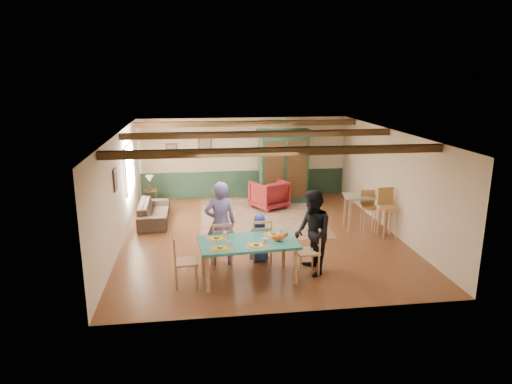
{
  "coord_description": "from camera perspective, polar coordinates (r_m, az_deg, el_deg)",
  "views": [
    {
      "loc": [
        -1.62,
        -11.16,
        4.11
      ],
      "look_at": [
        -0.11,
        0.13,
        1.15
      ],
      "focal_mm": 32.0,
      "sensor_mm": 36.0,
      "label": 1
    }
  ],
  "objects": [
    {
      "name": "armchair",
      "position": [
        14.29,
        1.65,
        -0.29
      ],
      "size": [
        1.31,
        1.32,
        0.89
      ],
      "primitive_type": "imported",
      "rotation": [
        0.0,
        0.0,
        -2.65
      ],
      "color": "#531017",
      "rests_on": "floor"
    },
    {
      "name": "table_lamp",
      "position": [
        14.83,
        -13.14,
        1.11
      ],
      "size": [
        0.29,
        0.29,
        0.48
      ],
      "primitive_type": null,
      "rotation": [
        0.0,
        0.0,
        -0.1
      ],
      "color": "#C6B580",
      "rests_on": "end_table"
    },
    {
      "name": "person_man",
      "position": [
        9.98,
        -4.47,
        -3.97
      ],
      "size": [
        0.72,
        0.51,
        1.89
      ],
      "primitive_type": "imported",
      "rotation": [
        0.0,
        0.0,
        3.22
      ],
      "color": "#685999",
      "rests_on": "floor"
    },
    {
      "name": "cat",
      "position": [
        9.27,
        2.81,
        -5.58
      ],
      "size": [
        0.41,
        0.18,
        0.2
      ],
      "primitive_type": null,
      "rotation": [
        0.0,
        0.0,
        0.08
      ],
      "color": "orange",
      "rests_on": "dining_table"
    },
    {
      "name": "armoire",
      "position": [
        14.85,
        3.46,
        3.22
      ],
      "size": [
        1.71,
        0.73,
        2.39
      ],
      "primitive_type": "cube",
      "rotation": [
        0.0,
        0.0,
        0.03
      ],
      "color": "#163728",
      "rests_on": "floor"
    },
    {
      "name": "picture_back_a",
      "position": [
        15.31,
        -6.39,
        5.8
      ],
      "size": [
        0.45,
        0.04,
        0.55
      ],
      "primitive_type": null,
      "color": "gray",
      "rests_on": "wall_back"
    },
    {
      "name": "wall_right",
      "position": [
        12.58,
        16.59,
        1.28
      ],
      "size": [
        0.02,
        8.0,
        2.7
      ],
      "primitive_type": "cube",
      "color": "beige",
      "rests_on": "floor"
    },
    {
      "name": "picture_left_wall",
      "position": [
        10.97,
        -17.16,
        1.49
      ],
      "size": [
        0.04,
        0.42,
        0.52
      ],
      "primitive_type": null,
      "color": "gray",
      "rests_on": "wall_left"
    },
    {
      "name": "place_setting_far_right",
      "position": [
        9.63,
        2.21,
        -5.06
      ],
      "size": [
        0.46,
        0.36,
        0.11
      ],
      "primitive_type": null,
      "rotation": [
        0.0,
        0.0,
        0.08
      ],
      "color": "gold",
      "rests_on": "dining_table"
    },
    {
      "name": "wall_left",
      "position": [
        11.65,
        -16.7,
        0.23
      ],
      "size": [
        0.02,
        8.0,
        2.7
      ],
      "primitive_type": "cube",
      "color": "beige",
      "rests_on": "floor"
    },
    {
      "name": "person_woman",
      "position": [
        9.59,
        7.09,
        -5.08
      ],
      "size": [
        0.75,
        0.93,
        1.81
      ],
      "primitive_type": "imported",
      "rotation": [
        0.0,
        0.0,
        -1.49
      ],
      "color": "black",
      "rests_on": "floor"
    },
    {
      "name": "ceiling",
      "position": [
        11.36,
        0.62,
        7.43
      ],
      "size": [
        7.0,
        8.0,
        0.02
      ],
      "primitive_type": "cube",
      "color": "silver",
      "rests_on": "wall_back"
    },
    {
      "name": "bar_stool_right",
      "position": [
        12.17,
        16.16,
        -2.6
      ],
      "size": [
        0.49,
        0.53,
        1.28
      ],
      "primitive_type": null,
      "rotation": [
        0.0,
        0.0,
        0.08
      ],
      "color": "tan",
      "rests_on": "floor"
    },
    {
      "name": "ceiling_beam_back",
      "position": [
        14.33,
        -1.12,
        8.56
      ],
      "size": [
        6.95,
        0.16,
        0.16
      ],
      "primitive_type": "cube",
      "color": "#32200E",
      "rests_on": "ceiling"
    },
    {
      "name": "counter_table",
      "position": [
        12.66,
        13.53,
        -2.51
      ],
      "size": [
        1.21,
        0.77,
        0.96
      ],
      "primitive_type": null,
      "rotation": [
        0.0,
        0.0,
        -0.09
      ],
      "color": "#C3BA98",
      "rests_on": "floor"
    },
    {
      "name": "bar_stool_left",
      "position": [
        12.4,
        13.9,
        -2.48
      ],
      "size": [
        0.45,
        0.49,
        1.13
      ],
      "primitive_type": null,
      "rotation": [
        0.0,
        0.0,
        -0.12
      ],
      "color": "tan",
      "rests_on": "floor"
    },
    {
      "name": "dining_chair_end_left",
      "position": [
        9.24,
        -8.77,
        -8.48
      ],
      "size": [
        0.52,
        0.5,
        1.04
      ],
      "primitive_type": null,
      "rotation": [
        0.0,
        0.0,
        1.65
      ],
      "color": "tan",
      "rests_on": "floor"
    },
    {
      "name": "window_left",
      "position": [
        13.24,
        -15.54,
        2.88
      ],
      "size": [
        0.06,
        1.6,
        1.3
      ],
      "primitive_type": null,
      "color": "white",
      "rests_on": "wall_left"
    },
    {
      "name": "picture_back_b",
      "position": [
        15.35,
        -10.5,
        5.1
      ],
      "size": [
        0.38,
        0.04,
        0.48
      ],
      "primitive_type": null,
      "color": "gray",
      "rests_on": "wall_back"
    },
    {
      "name": "dining_chair_far_left",
      "position": [
        10.04,
        -4.36,
        -6.43
      ],
      "size": [
        0.5,
        0.52,
        1.04
      ],
      "primitive_type": null,
      "rotation": [
        0.0,
        0.0,
        3.22
      ],
      "color": "tan",
      "rests_on": "floor"
    },
    {
      "name": "dining_table",
      "position": [
        9.43,
        -0.99,
        -8.55
      ],
      "size": [
        2.06,
        1.25,
        0.82
      ],
      "primitive_type": null,
      "rotation": [
        0.0,
        0.0,
        0.08
      ],
      "color": "#20685D",
      "rests_on": "floor"
    },
    {
      "name": "end_table",
      "position": [
        14.95,
        -13.03,
        -0.74
      ],
      "size": [
        0.46,
        0.46,
        0.52
      ],
      "primitive_type": null,
      "rotation": [
        0.0,
        0.0,
        0.09
      ],
      "color": "#32200E",
      "rests_on": "floor"
    },
    {
      "name": "area_rug",
      "position": [
        13.57,
        0.53,
        -3.03
      ],
      "size": [
        3.62,
        4.26,
        0.01
      ],
      "primitive_type": "cube",
      "rotation": [
        0.0,
        0.0,
        -0.03
      ],
      "color": "tan",
      "rests_on": "floor"
    },
    {
      "name": "dining_chair_end_right",
      "position": [
        9.69,
        6.4,
        -7.28
      ],
      "size": [
        0.52,
        0.5,
        1.04
      ],
      "primitive_type": null,
      "rotation": [
        0.0,
        0.0,
        -1.49
      ],
      "color": "tan",
      "rests_on": "floor"
    },
    {
      "name": "place_setting_far_left",
      "position": [
        9.42,
        -4.95,
        -5.57
      ],
      "size": [
        0.46,
        0.36,
        0.11
      ],
      "primitive_type": null,
      "rotation": [
        0.0,
        0.0,
        0.08
      ],
      "color": "gold",
      "rests_on": "dining_table"
    },
    {
      "name": "place_setting_near_center",
      "position": [
        9.02,
        0.03,
        -6.43
      ],
      "size": [
        0.46,
        0.36,
        0.11
      ],
      "primitive_type": null,
      "rotation": [
        0.0,
        0.0,
        0.08
      ],
      "color": "gold",
      "rests_on": "dining_table"
    },
    {
      "name": "place_setting_near_left",
      "position": [
        8.91,
        -4.49,
        -6.76
      ],
      "size": [
        0.46,
        0.36,
        0.11
      ],
      "primitive_type": null,
      "rotation": [
        0.0,
        0.0,
        0.08
      ],
      "color": "gold",
      "rests_on": "dining_table"
    },
    {
      "name": "wainscot_back",
      "position": [
        15.66,
        -1.49,
        1.05
      ],
      "size": [
        6.95,
        0.03,
        0.9
      ],
      "primitive_type": "cube",
      "color": "#1B3223",
      "rests_on": "floor"
    },
    {
      "name": "floor",
      "position": [
        12.0,
        0.59,
        -5.47
      ],
      "size": [
        8.0,
        8.0,
        0.0
      ],
      "primitive_type": "plane",
      "color": "#5C2E1A",
      "rests_on": "ground"
    },
    {
      "name": "sofa",
      "position": [
        13.32,
        -12.64,
        -2.44
      ],
      "size": [
        0.81,
        2.03,
        0.59
      ],
      "primitive_type": "imported",
      "rotation": [
        0.0,
        0.0,
        1.58
      ],
      "color": "#372922",
      "rests_on": "floor"
    },
    {
      "name": "dining_chair_far_right",
      "position": [
        10.19,
        0.57,
        -6.07
      ],
      "size": [
        0.5,
        0.52,
        1.04
      ],
      "primitive_type": null,
      "rotation": [
        0.0,
        0.0,
        3.22
      ],
      "color": "tan",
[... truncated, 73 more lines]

